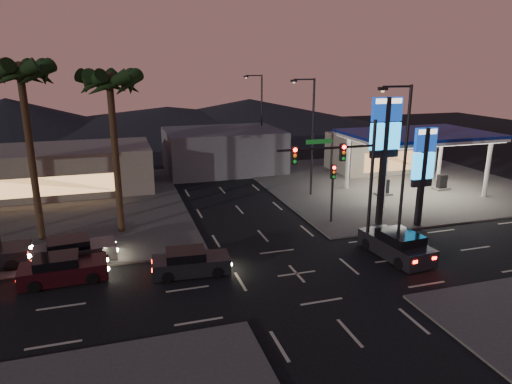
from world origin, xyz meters
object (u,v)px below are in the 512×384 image
object	(u,v)px
traffic_signal_mast	(346,169)
pylon_sign_tall	(385,136)
car_lane_a_front	(190,263)
pylon_sign_short	(423,162)
suv_station	(397,245)
gas_station	(418,137)
car_lane_a_mid	(62,269)
car_lane_b_front	(74,251)

from	to	relation	value
traffic_signal_mast	pylon_sign_tall	bearing A→B (deg)	36.52
traffic_signal_mast	car_lane_a_front	bearing A→B (deg)	-178.57
pylon_sign_tall	pylon_sign_short	distance (m)	3.20
pylon_sign_tall	suv_station	distance (m)	7.89
gas_station	car_lane_a_mid	xyz separation A→B (m)	(-28.13, -9.16, -4.40)
car_lane_a_mid	pylon_sign_short	bearing A→B (deg)	4.12
pylon_sign_tall	traffic_signal_mast	xyz separation A→B (m)	(-4.74, -3.51, -1.17)
pylon_sign_tall	car_lane_b_front	size ratio (longest dim) A/B	1.90
suv_station	gas_station	bearing A→B (deg)	50.80
pylon_sign_short	traffic_signal_mast	distance (m)	7.69
pylon_sign_tall	car_lane_a_front	size ratio (longest dim) A/B	2.05
traffic_signal_mast	car_lane_a_front	xyz separation A→B (m)	(-9.32, -0.23, -4.58)
car_lane_a_front	car_lane_b_front	bearing A→B (deg)	151.00
pylon_sign_short	traffic_signal_mast	size ratio (longest dim) A/B	0.88
pylon_sign_tall	traffic_signal_mast	bearing A→B (deg)	-143.48
pylon_sign_tall	pylon_sign_short	bearing A→B (deg)	-21.80
traffic_signal_mast	car_lane_a_mid	distance (m)	16.55
gas_station	car_lane_a_mid	world-z (taller)	gas_station
gas_station	pylon_sign_tall	world-z (taller)	pylon_sign_tall
car_lane_a_front	suv_station	distance (m)	12.15
gas_station	suv_station	world-z (taller)	gas_station
car_lane_a_front	car_lane_a_mid	size ratio (longest dim) A/B	0.96
gas_station	car_lane_a_front	xyz separation A→B (m)	(-21.56, -10.24, -4.43)
car_lane_a_front	pylon_sign_short	bearing A→B (deg)	9.41
gas_station	suv_station	xyz separation A→B (m)	(-9.49, -11.64, -4.33)
pylon_sign_short	car_lane_b_front	distance (m)	23.08
pylon_sign_tall	car_lane_a_mid	bearing A→B (deg)	-172.64
pylon_sign_short	car_lane_b_front	bearing A→B (deg)	178.31
pylon_sign_short	car_lane_a_front	distance (m)	17.26
pylon_sign_short	gas_station	bearing A→B (deg)	56.31
pylon_sign_tall	car_lane_b_front	bearing A→B (deg)	-179.07
car_lane_a_front	car_lane_b_front	xyz separation A→B (m)	(-6.16, 3.41, 0.05)
pylon_sign_short	car_lane_a_front	world-z (taller)	pylon_sign_short
traffic_signal_mast	suv_station	xyz separation A→B (m)	(2.75, -1.63, -4.47)
pylon_sign_short	suv_station	xyz separation A→B (m)	(-4.49, -4.14, -3.90)
gas_station	car_lane_a_mid	size ratio (longest dim) A/B	2.68
gas_station	pylon_sign_short	size ratio (longest dim) A/B	1.74
car_lane_a_mid	car_lane_b_front	world-z (taller)	car_lane_b_front
pylon_sign_short	car_lane_a_front	size ratio (longest dim) A/B	1.60
gas_station	car_lane_b_front	bearing A→B (deg)	-166.16
pylon_sign_short	traffic_signal_mast	xyz separation A→B (m)	(-7.24, -2.51, 0.57)
pylon_sign_tall	gas_station	bearing A→B (deg)	40.91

